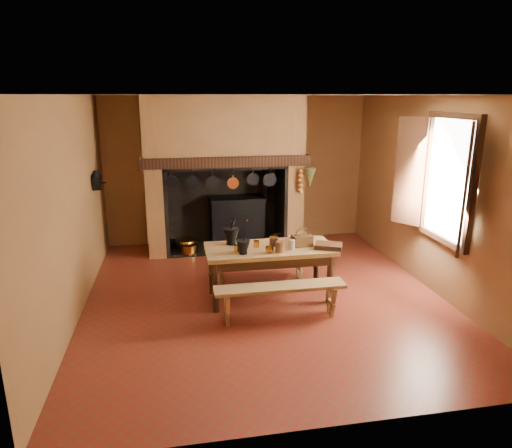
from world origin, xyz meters
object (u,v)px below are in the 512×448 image
at_px(bench_front, 280,294).
at_px(mixing_bowl, 299,238).
at_px(coffee_grinder, 274,241).
at_px(wicker_basket, 302,240).
at_px(iron_range, 238,220).
at_px(work_table, 270,255).

height_order(bench_front, mixing_bowl, mixing_bowl).
bearing_deg(coffee_grinder, mixing_bowl, 32.25).
bearing_deg(wicker_basket, bench_front, -133.83).
height_order(coffee_grinder, mixing_bowl, coffee_grinder).
xyz_separation_m(iron_range, wicker_basket, (0.56, -2.54, 0.37)).
distance_m(coffee_grinder, wicker_basket, 0.39).
height_order(iron_range, mixing_bowl, iron_range).
distance_m(bench_front, wicker_basket, 0.93).
relative_size(bench_front, coffee_grinder, 9.30).
relative_size(work_table, wicker_basket, 6.04).
height_order(bench_front, wicker_basket, wicker_basket).
xyz_separation_m(mixing_bowl, wicker_basket, (-0.02, -0.21, 0.05)).
bearing_deg(work_table, iron_range, 92.35).
relative_size(iron_range, coffee_grinder, 8.85).
bearing_deg(wicker_basket, work_table, 169.50).
bearing_deg(iron_range, wicker_basket, -77.62).
height_order(coffee_grinder, wicker_basket, wicker_basket).
bearing_deg(iron_range, bench_front, -88.14).
bearing_deg(bench_front, wicker_basket, 54.66).
relative_size(bench_front, wicker_basket, 5.73).
bearing_deg(coffee_grinder, bench_front, -82.01).
height_order(work_table, wicker_basket, wicker_basket).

